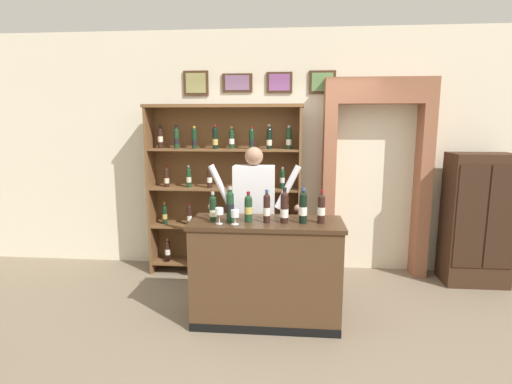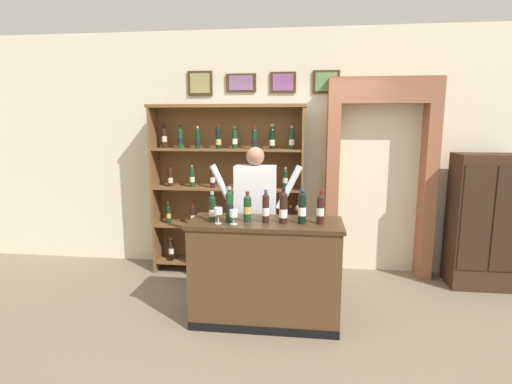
{
  "view_description": "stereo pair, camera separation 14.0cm",
  "coord_description": "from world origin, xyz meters",
  "px_view_note": "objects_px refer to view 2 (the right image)",
  "views": [
    {
      "loc": [
        0.23,
        -3.77,
        1.97
      ],
      "look_at": [
        -0.13,
        0.22,
        1.27
      ],
      "focal_mm": 28.3,
      "sensor_mm": 36.0,
      "label": 1
    },
    {
      "loc": [
        0.37,
        -3.76,
        1.97
      ],
      "look_at": [
        -0.13,
        0.22,
        1.27
      ],
      "focal_mm": 28.3,
      "sensor_mm": 36.0,
      "label": 2
    }
  ],
  "objects_px": {
    "wine_shelf": "(228,186)",
    "tasting_bottle_prosecco": "(283,207)",
    "tasting_bottle_brunello": "(266,208)",
    "shopkeeper": "(255,204)",
    "tasting_bottle_rosso": "(302,207)",
    "tasting_bottle_chianti": "(320,209)",
    "tasting_bottle_vin_santo": "(212,208)",
    "wine_glass_right": "(218,212)",
    "tasting_bottle_super_tuscan": "(247,208)",
    "tasting_counter": "(265,272)",
    "tasting_bottle_riserva": "(229,205)",
    "wine_glass_center": "(234,214)",
    "side_cabinet": "(483,221)"
  },
  "relations": [
    {
      "from": "tasting_counter",
      "to": "wine_glass_right",
      "type": "height_order",
      "value": "wine_glass_right"
    },
    {
      "from": "tasting_bottle_prosecco",
      "to": "wine_glass_right",
      "type": "distance_m",
      "value": 0.61
    },
    {
      "from": "shopkeeper",
      "to": "tasting_bottle_brunello",
      "type": "bearing_deg",
      "value": -74.79
    },
    {
      "from": "tasting_bottle_vin_santo",
      "to": "tasting_bottle_prosecco",
      "type": "relative_size",
      "value": 0.84
    },
    {
      "from": "tasting_bottle_super_tuscan",
      "to": "tasting_bottle_prosecco",
      "type": "bearing_deg",
      "value": -1.96
    },
    {
      "from": "tasting_counter",
      "to": "tasting_bottle_riserva",
      "type": "bearing_deg",
      "value": -172.62
    },
    {
      "from": "shopkeeper",
      "to": "tasting_bottle_rosso",
      "type": "height_order",
      "value": "shopkeeper"
    },
    {
      "from": "tasting_counter",
      "to": "wine_glass_center",
      "type": "xyz_separation_m",
      "value": [
        -0.28,
        -0.15,
        0.61
      ]
    },
    {
      "from": "tasting_bottle_chianti",
      "to": "wine_shelf",
      "type": "bearing_deg",
      "value": 130.55
    },
    {
      "from": "shopkeeper",
      "to": "tasting_bottle_vin_santo",
      "type": "xyz_separation_m",
      "value": [
        -0.33,
        -0.67,
        0.09
      ]
    },
    {
      "from": "tasting_bottle_super_tuscan",
      "to": "tasting_bottle_rosso",
      "type": "xyz_separation_m",
      "value": [
        0.52,
        -0.01,
        0.02
      ]
    },
    {
      "from": "wine_shelf",
      "to": "tasting_bottle_super_tuscan",
      "type": "xyz_separation_m",
      "value": [
        0.45,
        -1.34,
        0.01
      ]
    },
    {
      "from": "shopkeeper",
      "to": "tasting_bottle_prosecco",
      "type": "relative_size",
      "value": 5.03
    },
    {
      "from": "tasting_bottle_riserva",
      "to": "tasting_counter",
      "type": "bearing_deg",
      "value": 7.38
    },
    {
      "from": "tasting_bottle_brunello",
      "to": "wine_glass_right",
      "type": "distance_m",
      "value": 0.45
    },
    {
      "from": "tasting_bottle_vin_santo",
      "to": "wine_glass_right",
      "type": "distance_m",
      "value": 0.14
    },
    {
      "from": "tasting_bottle_super_tuscan",
      "to": "wine_glass_right",
      "type": "distance_m",
      "value": 0.29
    },
    {
      "from": "side_cabinet",
      "to": "wine_glass_center",
      "type": "xyz_separation_m",
      "value": [
        -2.77,
        -1.36,
        0.32
      ]
    },
    {
      "from": "wine_shelf",
      "to": "tasting_bottle_prosecco",
      "type": "height_order",
      "value": "wine_shelf"
    },
    {
      "from": "tasting_bottle_vin_santo",
      "to": "tasting_bottle_riserva",
      "type": "relative_size",
      "value": 0.85
    },
    {
      "from": "shopkeeper",
      "to": "side_cabinet",
      "type": "bearing_deg",
      "value": 12.17
    },
    {
      "from": "tasting_bottle_prosecco",
      "to": "shopkeeper",
      "type": "bearing_deg",
      "value": 117.44
    },
    {
      "from": "tasting_counter",
      "to": "wine_glass_right",
      "type": "xyz_separation_m",
      "value": [
        -0.43,
        -0.15,
        0.63
      ]
    },
    {
      "from": "tasting_bottle_vin_santo",
      "to": "tasting_bottle_rosso",
      "type": "relative_size",
      "value": 0.85
    },
    {
      "from": "shopkeeper",
      "to": "wine_glass_right",
      "type": "xyz_separation_m",
      "value": [
        -0.25,
        -0.78,
        0.08
      ]
    },
    {
      "from": "wine_shelf",
      "to": "tasting_bottle_chianti",
      "type": "distance_m",
      "value": 1.75
    },
    {
      "from": "wine_shelf",
      "to": "side_cabinet",
      "type": "relative_size",
      "value": 1.36
    },
    {
      "from": "tasting_bottle_brunello",
      "to": "wine_glass_right",
      "type": "bearing_deg",
      "value": -168.04
    },
    {
      "from": "tasting_bottle_vin_santo",
      "to": "wine_glass_right",
      "type": "height_order",
      "value": "tasting_bottle_vin_santo"
    },
    {
      "from": "wine_glass_right",
      "to": "wine_glass_center",
      "type": "bearing_deg",
      "value": -1.98
    },
    {
      "from": "wine_glass_center",
      "to": "wine_glass_right",
      "type": "height_order",
      "value": "wine_glass_right"
    },
    {
      "from": "tasting_bottle_vin_santo",
      "to": "shopkeeper",
      "type": "bearing_deg",
      "value": 63.52
    },
    {
      "from": "tasting_bottle_rosso",
      "to": "tasting_bottle_chianti",
      "type": "relative_size",
      "value": 1.07
    },
    {
      "from": "tasting_bottle_prosecco",
      "to": "wine_glass_center",
      "type": "height_order",
      "value": "tasting_bottle_prosecco"
    },
    {
      "from": "wine_shelf",
      "to": "tasting_bottle_chianti",
      "type": "xyz_separation_m",
      "value": [
        1.14,
        -1.33,
        0.02
      ]
    },
    {
      "from": "tasting_bottle_chianti",
      "to": "wine_glass_center",
      "type": "bearing_deg",
      "value": -171.43
    },
    {
      "from": "tasting_bottle_brunello",
      "to": "shopkeeper",
      "type": "bearing_deg",
      "value": 105.21
    },
    {
      "from": "tasting_counter",
      "to": "tasting_bottle_vin_santo",
      "type": "distance_m",
      "value": 0.82
    },
    {
      "from": "tasting_bottle_riserva",
      "to": "tasting_bottle_rosso",
      "type": "distance_m",
      "value": 0.69
    },
    {
      "from": "tasting_bottle_vin_santo",
      "to": "tasting_bottle_brunello",
      "type": "distance_m",
      "value": 0.52
    },
    {
      "from": "side_cabinet",
      "to": "shopkeeper",
      "type": "distance_m",
      "value": 2.74
    },
    {
      "from": "tasting_bottle_super_tuscan",
      "to": "wine_glass_right",
      "type": "height_order",
      "value": "tasting_bottle_super_tuscan"
    },
    {
      "from": "tasting_bottle_riserva",
      "to": "tasting_bottle_rosso",
      "type": "xyz_separation_m",
      "value": [
        0.69,
        -0.0,
        -0.0
      ]
    },
    {
      "from": "tasting_counter",
      "to": "shopkeeper",
      "type": "xyz_separation_m",
      "value": [
        -0.18,
        0.63,
        0.55
      ]
    },
    {
      "from": "tasting_bottle_brunello",
      "to": "wine_glass_right",
      "type": "height_order",
      "value": "tasting_bottle_brunello"
    },
    {
      "from": "tasting_bottle_riserva",
      "to": "tasting_bottle_chianti",
      "type": "relative_size",
      "value": 1.07
    },
    {
      "from": "tasting_bottle_riserva",
      "to": "tasting_bottle_rosso",
      "type": "relative_size",
      "value": 1.0
    },
    {
      "from": "wine_shelf",
      "to": "tasting_bottle_prosecco",
      "type": "distance_m",
      "value": 1.57
    },
    {
      "from": "shopkeeper",
      "to": "tasting_bottle_riserva",
      "type": "height_order",
      "value": "shopkeeper"
    },
    {
      "from": "tasting_bottle_prosecco",
      "to": "tasting_bottle_brunello",
      "type": "bearing_deg",
      "value": -177.95
    }
  ]
}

